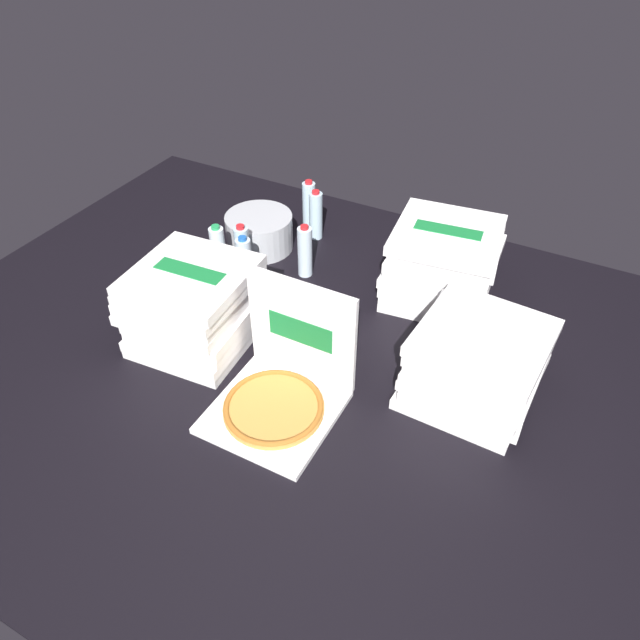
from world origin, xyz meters
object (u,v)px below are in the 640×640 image
at_px(water_bottle_0, 309,205).
at_px(water_bottle_3, 219,251).
at_px(open_pizza_box, 282,387).
at_px(pizza_stack_right_near, 442,264).
at_px(pizza_stack_right_far, 476,363).
at_px(water_bottle_5, 316,215).
at_px(water_bottle_4, 243,251).
at_px(ice_bucket, 259,232).
at_px(water_bottle_1, 245,263).
at_px(water_bottle_2, 305,251).
at_px(pizza_stack_right_mid, 194,307).

distance_m(water_bottle_0, water_bottle_3, 0.57).
relative_size(open_pizza_box, pizza_stack_right_near, 0.89).
bearing_deg(water_bottle_3, pizza_stack_right_near, 18.16).
height_order(open_pizza_box, pizza_stack_right_far, open_pizza_box).
bearing_deg(water_bottle_5, pizza_stack_right_far, -33.77).
relative_size(pizza_stack_right_near, water_bottle_4, 1.95).
xyz_separation_m(ice_bucket, water_bottle_1, (0.11, -0.29, 0.04)).
xyz_separation_m(water_bottle_3, water_bottle_4, (0.09, 0.05, 0.00)).
bearing_deg(water_bottle_5, ice_bucket, -133.83).
bearing_deg(pizza_stack_right_far, water_bottle_2, 157.72).
relative_size(pizza_stack_right_near, water_bottle_3, 1.95).
bearing_deg(water_bottle_0, water_bottle_2, -63.74).
relative_size(water_bottle_1, water_bottle_4, 1.00).
height_order(pizza_stack_right_far, water_bottle_0, pizza_stack_right_far).
bearing_deg(water_bottle_2, pizza_stack_right_mid, -105.05).
xyz_separation_m(water_bottle_1, water_bottle_4, (-0.06, 0.07, 0.00)).
height_order(open_pizza_box, water_bottle_2, open_pizza_box).
bearing_deg(pizza_stack_right_mid, pizza_stack_right_far, 12.38).
distance_m(open_pizza_box, pizza_stack_right_far, 0.68).
distance_m(ice_bucket, water_bottle_5, 0.28).
bearing_deg(pizza_stack_right_near, pizza_stack_right_far, -58.77).
xyz_separation_m(pizza_stack_right_mid, pizza_stack_right_far, (1.03, 0.23, -0.02)).
bearing_deg(water_bottle_0, pizza_stack_right_near, -17.86).
height_order(water_bottle_0, water_bottle_4, same).
bearing_deg(water_bottle_0, pizza_stack_right_mid, -88.50).
height_order(water_bottle_0, water_bottle_5, same).
bearing_deg(water_bottle_0, water_bottle_1, -90.26).
relative_size(open_pizza_box, pizza_stack_right_far, 0.96).
bearing_deg(pizza_stack_right_far, open_pizza_box, -147.45).
distance_m(pizza_stack_right_near, pizza_stack_right_mid, 1.03).
height_order(water_bottle_2, water_bottle_4, same).
bearing_deg(water_bottle_1, ice_bucket, 111.30).
bearing_deg(water_bottle_1, pizza_stack_right_mid, -85.90).
bearing_deg(pizza_stack_right_mid, pizza_stack_right_near, 43.73).
relative_size(water_bottle_0, water_bottle_1, 1.00).
xyz_separation_m(pizza_stack_right_mid, water_bottle_3, (-0.18, 0.41, -0.05)).
bearing_deg(water_bottle_4, pizza_stack_right_mid, -79.26).
height_order(ice_bucket, water_bottle_4, water_bottle_4).
xyz_separation_m(pizza_stack_right_near, water_bottle_2, (-0.58, -0.12, -0.05)).
height_order(pizza_stack_right_mid, water_bottle_4, pizza_stack_right_mid).
relative_size(pizza_stack_right_near, ice_bucket, 1.55).
bearing_deg(open_pizza_box, water_bottle_5, 112.01).
distance_m(water_bottle_1, water_bottle_5, 0.50).
xyz_separation_m(open_pizza_box, pizza_stack_right_near, (0.28, 0.84, 0.09)).
relative_size(ice_bucket, water_bottle_4, 1.26).
xyz_separation_m(ice_bucket, water_bottle_0, (0.12, 0.28, 0.04)).
bearing_deg(water_bottle_2, water_bottle_0, 116.26).
relative_size(water_bottle_3, water_bottle_5, 1.00).
height_order(open_pizza_box, pizza_stack_right_near, open_pizza_box).
distance_m(pizza_stack_right_near, water_bottle_3, 0.97).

